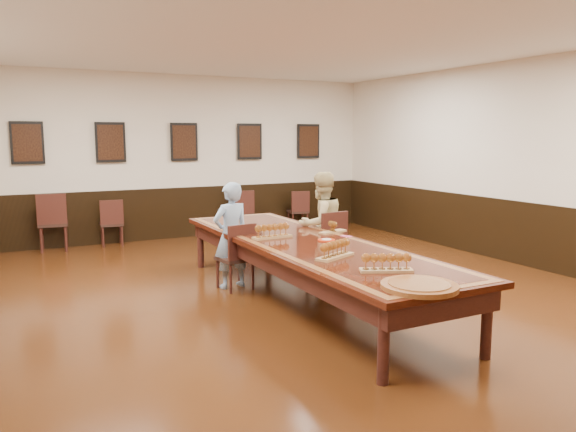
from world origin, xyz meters
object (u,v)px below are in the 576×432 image
carved_platter (419,286)px  spare_chair_a (53,222)px  spare_chair_d (298,210)px  chair_man (235,256)px  person_woman (321,224)px  chair_woman (325,244)px  person_man (231,235)px  conference_table (307,253)px  spare_chair_c (241,212)px  spare_chair_b (111,222)px

carved_platter → spare_chair_a: bearing=108.0°
spare_chair_a → spare_chair_d: spare_chair_a is taller
chair_man → carved_platter: bearing=87.4°
person_woman → carved_platter: 3.47m
chair_man → chair_woman: 1.40m
spare_chair_a → spare_chair_d: 4.91m
spare_chair_d → person_man: person_man is taller
chair_woman → conference_table: chair_woman is taller
spare_chair_c → person_man: size_ratio=0.65×
person_man → spare_chair_b: bearing=-85.5°
carved_platter → chair_man: bearing=96.6°
spare_chair_b → person_man: person_man is taller
spare_chair_d → conference_table: bearing=73.1°
person_woman → spare_chair_d: bearing=-120.8°
chair_woman → person_woman: bearing=-90.0°
person_man → spare_chair_c: bearing=-123.6°
spare_chair_a → person_woman: size_ratio=0.68×
carved_platter → chair_woman: bearing=72.3°
chair_woman → spare_chair_d: size_ratio=1.14×
chair_woman → conference_table: bearing=41.1°
spare_chair_c → conference_table: bearing=78.6°
person_woman → carved_platter: size_ratio=2.00×
spare_chair_c → chair_woman: bearing=87.5°
spare_chair_c → spare_chair_d: spare_chair_c is taller
chair_man → carved_platter: chair_man is taller
chair_woman → carved_platter: chair_woman is taller
spare_chair_c → person_woman: (-0.29, -3.72, 0.30)m
spare_chair_b → spare_chair_d: spare_chair_b is taller
chair_man → person_woman: size_ratio=0.59×
spare_chair_a → person_woman: 4.98m
spare_chair_d → person_man: 4.77m
chair_man → spare_chair_c: bearing=-122.8°
spare_chair_d → person_woman: person_woman is taller
spare_chair_a → conference_table: (2.48, -4.75, 0.10)m
conference_table → spare_chair_d: bearing=62.8°
chair_woman → person_woman: size_ratio=0.64×
chair_woman → person_man: 1.43m
chair_man → conference_table: 1.11m
carved_platter → spare_chair_d: bearing=69.5°
chair_man → spare_chair_c: 4.16m
conference_table → person_man: bearing=119.5°
chair_woman → person_woman: 0.29m
conference_table → spare_chair_a: bearing=117.5°
spare_chair_b → chair_woman: bearing=126.2°
person_woman → conference_table: bearing=44.5°
spare_chair_c → person_man: 4.09m
spare_chair_a → spare_chair_b: (1.00, -0.00, -0.08)m
chair_man → carved_platter: (0.37, -3.22, 0.33)m
chair_woman → spare_chair_d: (1.60, 3.79, -0.06)m
chair_man → spare_chair_c: spare_chair_c is taller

